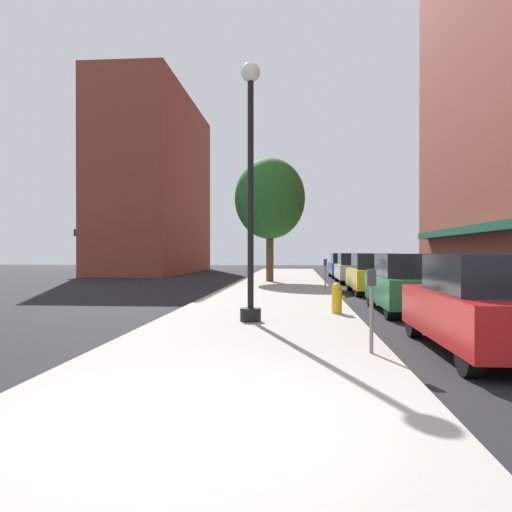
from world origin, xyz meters
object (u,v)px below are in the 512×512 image
object	(u,v)px
car_green	(408,284)
car_blue	(344,266)
parking_meter_near	(371,300)
car_silver	(353,269)
lamppost	(251,186)
parking_meter_far	(325,271)
fire_hydrant	(337,298)
tree_near	(270,199)
car_yellow	(373,274)
car_red	(485,306)

from	to	relation	value
car_green	car_blue	xyz separation A→B (m)	(0.00, 19.45, 0.00)
parking_meter_near	car_silver	world-z (taller)	car_silver
lamppost	parking_meter_far	distance (m)	9.79
car_green	fire_hydrant	bearing A→B (deg)	-147.99
lamppost	fire_hydrant	bearing A→B (deg)	38.90
parking_meter_far	tree_near	distance (m)	8.06
lamppost	car_yellow	size ratio (longest dim) A/B	1.37
lamppost	car_red	bearing A→B (deg)	-34.02
car_green	car_blue	bearing A→B (deg)	90.89
lamppost	car_red	distance (m)	5.57
car_red	tree_near	bearing A→B (deg)	103.38
fire_hydrant	lamppost	bearing A→B (deg)	-141.10
parking_meter_near	car_green	bearing A→B (deg)	73.02
fire_hydrant	car_silver	distance (m)	15.03
car_red	car_silver	bearing A→B (deg)	89.61
parking_meter_near	tree_near	xyz separation A→B (m)	(-2.64, 19.38, 3.69)
fire_hydrant	car_blue	world-z (taller)	car_blue
parking_meter_near	tree_near	distance (m)	19.90
parking_meter_near	car_red	world-z (taller)	car_red
car_green	car_yellow	bearing A→B (deg)	90.89
parking_meter_far	tree_near	bearing A→B (deg)	111.62
car_blue	car_red	bearing A→B (deg)	-92.09
lamppost	car_green	world-z (taller)	lamppost
car_green	car_yellow	world-z (taller)	same
lamppost	car_silver	distance (m)	17.25
parking_meter_far	car_blue	xyz separation A→B (m)	(1.95, 13.12, -0.14)
parking_meter_far	lamppost	bearing A→B (deg)	-103.44
tree_near	car_green	size ratio (longest dim) A/B	1.57
parking_meter_near	car_silver	distance (m)	20.11
lamppost	parking_meter_far	world-z (taller)	lamppost
parking_meter_far	fire_hydrant	bearing A→B (deg)	-90.95
car_silver	car_blue	world-z (taller)	same
car_red	car_green	world-z (taller)	same
lamppost	fire_hydrant	xyz separation A→B (m)	(2.09, 1.69, -2.68)
parking_meter_near	car_blue	bearing A→B (deg)	85.68
fire_hydrant	car_green	world-z (taller)	car_green
tree_near	car_blue	world-z (taller)	tree_near
parking_meter_far	car_blue	world-z (taller)	car_blue
car_silver	car_red	bearing A→B (deg)	-91.16
parking_meter_far	car_yellow	distance (m)	1.96
car_green	car_silver	bearing A→B (deg)	90.89
parking_meter_far	car_red	bearing A→B (deg)	-80.83
lamppost	car_yellow	bearing A→B (deg)	66.06
fire_hydrant	car_blue	size ratio (longest dim) A/B	0.18
car_yellow	lamppost	bearing A→B (deg)	-115.91
parking_meter_far	tree_near	size ratio (longest dim) A/B	0.19
car_green	car_blue	world-z (taller)	same
tree_near	car_red	size ratio (longest dim) A/B	1.57
fire_hydrant	car_yellow	bearing A→B (deg)	74.91
parking_meter_near	car_green	world-z (taller)	car_green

